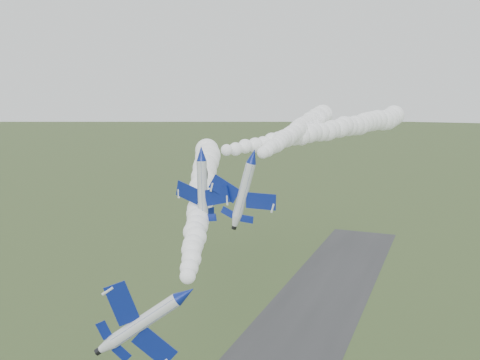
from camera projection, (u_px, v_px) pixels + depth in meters
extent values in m
cylinder|color=silver|center=(185.00, 294.00, 54.27)|extent=(5.07, 8.08, 1.97)
cone|color=navy|center=(182.00, 314.00, 49.31)|extent=(2.66, 2.71, 1.97)
cone|color=silver|center=(188.00, 278.00, 59.04)|extent=(2.50, 2.37, 1.97)
cylinder|color=black|center=(188.00, 275.00, 59.98)|extent=(1.15, 0.93, 1.00)
ellipsoid|color=black|center=(189.00, 299.00, 52.22)|extent=(2.32, 3.03, 1.32)
cube|color=navy|center=(169.00, 270.00, 54.58)|extent=(3.25, 3.12, 3.70)
cube|color=navy|center=(200.00, 314.00, 55.48)|extent=(3.25, 3.12, 3.70)
cube|color=navy|center=(180.00, 269.00, 57.96)|extent=(1.46, 1.42, 1.63)
cube|color=navy|center=(195.00, 291.00, 58.44)|extent=(1.46, 1.42, 1.63)
cube|color=navy|center=(197.00, 275.00, 57.91)|extent=(2.26, 2.12, 1.26)
cylinder|color=silver|center=(201.00, 154.00, 77.80)|extent=(3.92, 8.34, 1.51)
cone|color=navy|center=(175.00, 157.00, 73.81)|extent=(2.09, 2.52, 1.51)
cone|color=silver|center=(224.00, 151.00, 81.63)|extent=(1.97, 2.14, 1.51)
cylinder|color=black|center=(228.00, 150.00, 82.38)|extent=(0.91, 0.79, 0.77)
ellipsoid|color=black|center=(191.00, 151.00, 76.09)|extent=(1.81, 3.00, 1.01)
cube|color=navy|center=(191.00, 153.00, 80.27)|extent=(5.03, 3.61, 0.25)
cube|color=navy|center=(220.00, 155.00, 76.56)|extent=(5.03, 3.61, 0.25)
cube|color=navy|center=(212.00, 151.00, 81.94)|extent=(2.20, 1.62, 0.15)
cube|color=navy|center=(228.00, 152.00, 79.96)|extent=(2.20, 1.62, 0.15)
cube|color=navy|center=(219.00, 143.00, 80.58)|extent=(0.64, 1.55, 2.17)
cylinder|color=silver|center=(253.00, 156.00, 73.87)|extent=(2.15, 7.96, 1.72)
cone|color=navy|center=(241.00, 161.00, 69.22)|extent=(1.83, 2.15, 1.72)
cone|color=silver|center=(263.00, 153.00, 78.34)|extent=(1.81, 1.78, 1.72)
cylinder|color=black|center=(264.00, 152.00, 79.21)|extent=(0.90, 0.61, 0.87)
ellipsoid|color=black|center=(249.00, 154.00, 71.85)|extent=(1.29, 2.76, 1.15)
cube|color=navy|center=(236.00, 151.00, 75.35)|extent=(4.32, 2.47, 1.25)
cube|color=navy|center=(273.00, 163.00, 73.86)|extent=(4.32, 2.47, 1.25)
cube|color=navy|center=(252.00, 150.00, 77.94)|extent=(1.89, 1.13, 0.58)
cube|color=navy|center=(271.00, 156.00, 77.15)|extent=(1.89, 1.13, 0.58)
cube|color=navy|center=(263.00, 145.00, 77.04)|extent=(0.73, 1.53, 2.02)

